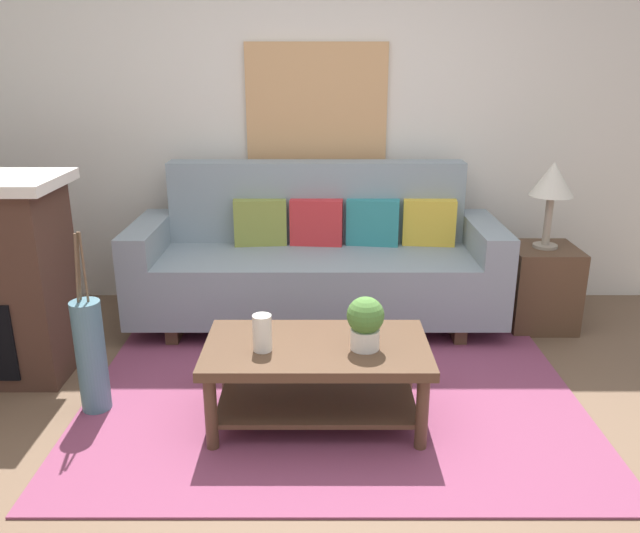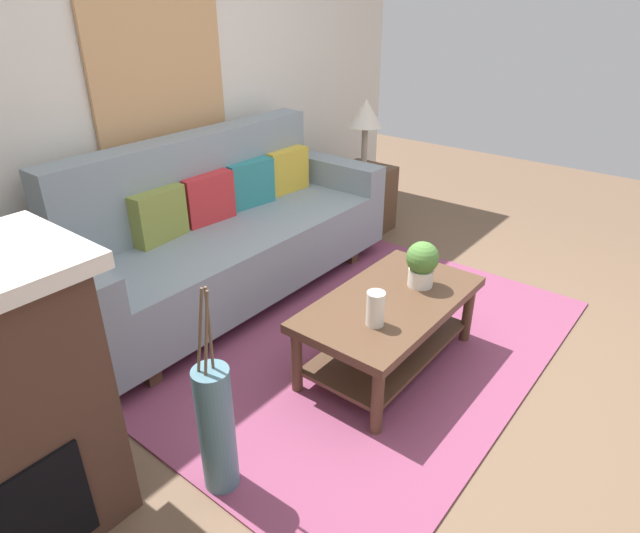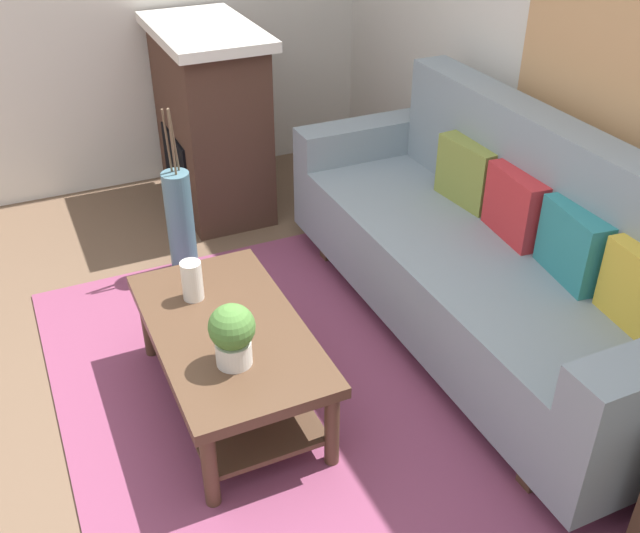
{
  "view_description": "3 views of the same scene",
  "coord_description": "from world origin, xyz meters",
  "px_view_note": "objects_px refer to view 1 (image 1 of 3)",
  "views": [
    {
      "loc": [
        -0.06,
        -2.54,
        1.76
      ],
      "look_at": [
        -0.06,
        0.99,
        0.58
      ],
      "focal_mm": 35.17,
      "sensor_mm": 36.0,
      "label": 1
    },
    {
      "loc": [
        -2.27,
        -1.01,
        1.91
      ],
      "look_at": [
        -0.13,
        0.69,
        0.51
      ],
      "focal_mm": 30.35,
      "sensor_mm": 36.0,
      "label": 2
    },
    {
      "loc": [
        2.27,
        -0.4,
        2.25
      ],
      "look_at": [
        -0.24,
        0.74,
        0.5
      ],
      "focal_mm": 40.9,
      "sensor_mm": 36.0,
      "label": 3
    }
  ],
  "objects_px": {
    "throw_pillow_crimson": "(316,222)",
    "potted_plant_tabletop": "(365,321)",
    "coffee_table": "(317,365)",
    "throw_pillow_olive": "(260,222)",
    "throw_pillow_mustard": "(429,222)",
    "throw_pillow_teal": "(373,222)",
    "tabletop_vase": "(262,333)",
    "couch": "(316,262)",
    "table_lamp": "(552,183)",
    "floor_vase": "(91,357)",
    "side_table": "(540,287)",
    "framed_painting": "(317,110)"
  },
  "relations": [
    {
      "from": "throw_pillow_olive",
      "to": "potted_plant_tabletop",
      "type": "relative_size",
      "value": 1.37
    },
    {
      "from": "couch",
      "to": "throw_pillow_mustard",
      "type": "bearing_deg",
      "value": 9.05
    },
    {
      "from": "coffee_table",
      "to": "side_table",
      "type": "relative_size",
      "value": 1.96
    },
    {
      "from": "throw_pillow_teal",
      "to": "floor_vase",
      "type": "xyz_separation_m",
      "value": [
        -1.54,
        -1.32,
        -0.37
      ]
    },
    {
      "from": "throw_pillow_teal",
      "to": "throw_pillow_mustard",
      "type": "bearing_deg",
      "value": 0.0
    },
    {
      "from": "throw_pillow_mustard",
      "to": "coffee_table",
      "type": "distance_m",
      "value": 1.66
    },
    {
      "from": "potted_plant_tabletop",
      "to": "throw_pillow_mustard",
      "type": "bearing_deg",
      "value": 69.84
    },
    {
      "from": "tabletop_vase",
      "to": "table_lamp",
      "type": "height_order",
      "value": "table_lamp"
    },
    {
      "from": "tabletop_vase",
      "to": "throw_pillow_olive",
      "type": "bearing_deg",
      "value": 95.38
    },
    {
      "from": "throw_pillow_olive",
      "to": "floor_vase",
      "type": "bearing_deg",
      "value": -119.87
    },
    {
      "from": "throw_pillow_olive",
      "to": "throw_pillow_teal",
      "type": "relative_size",
      "value": 1.0
    },
    {
      "from": "coffee_table",
      "to": "potted_plant_tabletop",
      "type": "distance_m",
      "value": 0.35
    },
    {
      "from": "couch",
      "to": "floor_vase",
      "type": "bearing_deg",
      "value": -133.85
    },
    {
      "from": "throw_pillow_crimson",
      "to": "throw_pillow_teal",
      "type": "height_order",
      "value": "same"
    },
    {
      "from": "throw_pillow_teal",
      "to": "table_lamp",
      "type": "xyz_separation_m",
      "value": [
        1.14,
        -0.21,
        0.31
      ]
    },
    {
      "from": "potted_plant_tabletop",
      "to": "side_table",
      "type": "bearing_deg",
      "value": 44.53
    },
    {
      "from": "tabletop_vase",
      "to": "coffee_table",
      "type": "bearing_deg",
      "value": 14.31
    },
    {
      "from": "table_lamp",
      "to": "framed_painting",
      "type": "bearing_deg",
      "value": 160.3
    },
    {
      "from": "coffee_table",
      "to": "tabletop_vase",
      "type": "height_order",
      "value": "tabletop_vase"
    },
    {
      "from": "throw_pillow_olive",
      "to": "throw_pillow_teal",
      "type": "distance_m",
      "value": 0.78
    },
    {
      "from": "framed_painting",
      "to": "tabletop_vase",
      "type": "bearing_deg",
      "value": -97.76
    },
    {
      "from": "couch",
      "to": "throw_pillow_teal",
      "type": "distance_m",
      "value": 0.48
    },
    {
      "from": "side_table",
      "to": "throw_pillow_teal",
      "type": "bearing_deg",
      "value": 169.74
    },
    {
      "from": "coffee_table",
      "to": "throw_pillow_teal",
      "type": "bearing_deg",
      "value": 75.01
    },
    {
      "from": "table_lamp",
      "to": "throw_pillow_mustard",
      "type": "bearing_deg",
      "value": 164.59
    },
    {
      "from": "throw_pillow_olive",
      "to": "throw_pillow_mustard",
      "type": "height_order",
      "value": "same"
    },
    {
      "from": "couch",
      "to": "throw_pillow_crimson",
      "type": "relative_size",
      "value": 6.81
    },
    {
      "from": "throw_pillow_teal",
      "to": "coffee_table",
      "type": "xyz_separation_m",
      "value": [
        -0.38,
        -1.42,
        -0.37
      ]
    },
    {
      "from": "potted_plant_tabletop",
      "to": "table_lamp",
      "type": "bearing_deg",
      "value": 44.53
    },
    {
      "from": "throw_pillow_teal",
      "to": "coffee_table",
      "type": "bearing_deg",
      "value": -104.99
    },
    {
      "from": "framed_painting",
      "to": "coffee_table",
      "type": "bearing_deg",
      "value": -89.72
    },
    {
      "from": "throw_pillow_olive",
      "to": "coffee_table",
      "type": "xyz_separation_m",
      "value": [
        0.4,
        -1.42,
        -0.37
      ]
    },
    {
      "from": "couch",
      "to": "tabletop_vase",
      "type": "distance_m",
      "value": 1.39
    },
    {
      "from": "tabletop_vase",
      "to": "potted_plant_tabletop",
      "type": "bearing_deg",
      "value": 2.3
    },
    {
      "from": "throw_pillow_teal",
      "to": "coffee_table",
      "type": "relative_size",
      "value": 0.33
    },
    {
      "from": "throw_pillow_mustard",
      "to": "floor_vase",
      "type": "distance_m",
      "value": 2.36
    },
    {
      "from": "throw_pillow_crimson",
      "to": "potted_plant_tabletop",
      "type": "distance_m",
      "value": 1.49
    },
    {
      "from": "side_table",
      "to": "floor_vase",
      "type": "relative_size",
      "value": 0.92
    },
    {
      "from": "throw_pillow_teal",
      "to": "table_lamp",
      "type": "height_order",
      "value": "table_lamp"
    },
    {
      "from": "throw_pillow_mustard",
      "to": "side_table",
      "type": "relative_size",
      "value": 0.64
    },
    {
      "from": "throw_pillow_mustard",
      "to": "tabletop_vase",
      "type": "distance_m",
      "value": 1.82
    },
    {
      "from": "throw_pillow_teal",
      "to": "potted_plant_tabletop",
      "type": "distance_m",
      "value": 1.48
    },
    {
      "from": "couch",
      "to": "framed_painting",
      "type": "distance_m",
      "value": 1.08
    },
    {
      "from": "couch",
      "to": "throw_pillow_olive",
      "type": "height_order",
      "value": "couch"
    },
    {
      "from": "coffee_table",
      "to": "potted_plant_tabletop",
      "type": "height_order",
      "value": "potted_plant_tabletop"
    },
    {
      "from": "throw_pillow_mustard",
      "to": "throw_pillow_crimson",
      "type": "bearing_deg",
      "value": 180.0
    },
    {
      "from": "throw_pillow_teal",
      "to": "framed_painting",
      "type": "xyz_separation_m",
      "value": [
        -0.39,
        0.34,
        0.73
      ]
    },
    {
      "from": "throw_pillow_olive",
      "to": "floor_vase",
      "type": "distance_m",
      "value": 1.57
    },
    {
      "from": "table_lamp",
      "to": "couch",
      "type": "bearing_deg",
      "value": 176.95
    },
    {
      "from": "coffee_table",
      "to": "potted_plant_tabletop",
      "type": "xyz_separation_m",
      "value": [
        0.23,
        -0.05,
        0.26
      ]
    }
  ]
}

